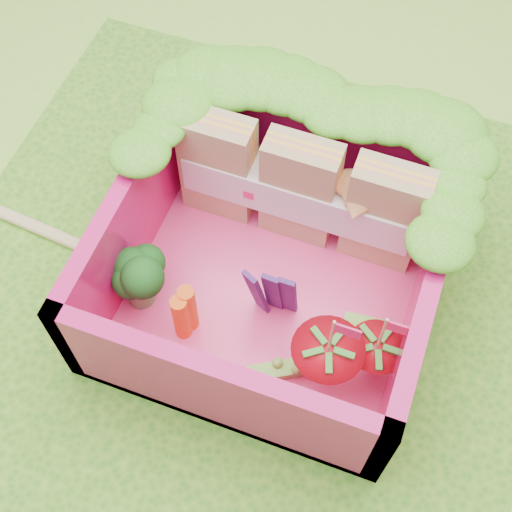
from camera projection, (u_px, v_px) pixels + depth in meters
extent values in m
plane|color=#96DC3E|center=(241.00, 280.00, 3.20)|extent=(14.00, 14.00, 0.00)
cube|color=#449521|center=(241.00, 279.00, 3.19)|extent=(2.60, 2.60, 0.03)
cube|color=#FF4187|center=(272.00, 287.00, 3.12)|extent=(1.30, 1.30, 0.05)
cube|color=#D71265|center=(319.00, 147.00, 3.20)|extent=(1.30, 0.07, 0.55)
cube|color=#D71265|center=(218.00, 394.00, 2.61)|extent=(1.30, 0.07, 0.55)
cube|color=#D71265|center=(137.00, 215.00, 3.01)|extent=(0.07, 1.30, 0.55)
cube|color=#D71265|center=(421.00, 305.00, 2.80)|extent=(0.07, 1.30, 0.55)
ellipsoid|color=#3C941A|center=(209.00, 71.00, 2.98)|extent=(0.30, 0.30, 0.11)
ellipsoid|color=#3C941A|center=(234.00, 77.00, 2.96)|extent=(0.30, 0.30, 0.11)
ellipsoid|color=#3C941A|center=(259.00, 84.00, 2.94)|extent=(0.30, 0.30, 0.11)
ellipsoid|color=#3C941A|center=(284.00, 91.00, 2.92)|extent=(0.30, 0.30, 0.11)
ellipsoid|color=#3C941A|center=(310.00, 98.00, 2.90)|extent=(0.30, 0.30, 0.11)
ellipsoid|color=#3C941A|center=(336.00, 105.00, 2.88)|extent=(0.30, 0.30, 0.11)
ellipsoid|color=#3C941A|center=(362.00, 112.00, 2.86)|extent=(0.30, 0.30, 0.11)
ellipsoid|color=#3C941A|center=(389.00, 120.00, 2.84)|extent=(0.30, 0.30, 0.11)
ellipsoid|color=#3C941A|center=(416.00, 127.00, 2.83)|extent=(0.30, 0.30, 0.11)
ellipsoid|color=#3C941A|center=(444.00, 135.00, 2.81)|extent=(0.30, 0.30, 0.11)
ellipsoid|color=#3C941A|center=(143.00, 150.00, 2.77)|extent=(0.27, 0.27, 0.10)
ellipsoid|color=#3C941A|center=(158.00, 124.00, 2.83)|extent=(0.27, 0.27, 0.10)
ellipsoid|color=#3C941A|center=(172.00, 99.00, 2.90)|extent=(0.27, 0.27, 0.10)
ellipsoid|color=#3C941A|center=(186.00, 76.00, 2.97)|extent=(0.27, 0.27, 0.10)
ellipsoid|color=#3C941A|center=(436.00, 238.00, 2.56)|extent=(0.27, 0.27, 0.10)
ellipsoid|color=#3C941A|center=(445.00, 207.00, 2.63)|extent=(0.27, 0.27, 0.10)
ellipsoid|color=#3C941A|center=(453.00, 179.00, 2.70)|extent=(0.27, 0.27, 0.10)
ellipsoid|color=#3C941A|center=(461.00, 151.00, 2.76)|extent=(0.27, 0.27, 0.10)
cube|color=tan|center=(218.00, 165.00, 3.08)|extent=(0.32, 0.15, 0.56)
cube|color=tan|center=(300.00, 189.00, 3.01)|extent=(0.32, 0.15, 0.56)
cube|color=tan|center=(384.00, 214.00, 2.95)|extent=(0.32, 0.15, 0.56)
cube|color=white|center=(299.00, 193.00, 3.04)|extent=(1.01, 0.18, 0.20)
cylinder|color=#5A9C4B|center=(140.00, 289.00, 3.00)|extent=(0.12, 0.12, 0.15)
ellipsoid|color=#134715|center=(135.00, 274.00, 2.89)|extent=(0.31, 0.31, 0.12)
cylinder|color=#FE5915|center=(181.00, 317.00, 2.87)|extent=(0.07, 0.07, 0.28)
cylinder|color=#FE5915|center=(188.00, 308.00, 2.88)|extent=(0.07, 0.07, 0.28)
cube|color=#3E1855|center=(257.00, 292.00, 2.86)|extent=(0.07, 0.05, 0.38)
cube|color=#3E1855|center=(273.00, 292.00, 2.87)|extent=(0.07, 0.02, 0.38)
cube|color=#3E1855|center=(288.00, 295.00, 2.86)|extent=(0.07, 0.02, 0.38)
cone|color=red|center=(325.00, 363.00, 2.76)|extent=(0.28, 0.28, 0.28)
cylinder|color=#E1BF7E|center=(331.00, 336.00, 2.54)|extent=(0.01, 0.01, 0.24)
cube|color=#FD2A6F|center=(347.00, 331.00, 2.46)|extent=(0.10, 0.01, 0.06)
cone|color=red|center=(373.00, 358.00, 2.80)|extent=(0.23, 0.23, 0.23)
cylinder|color=#E1BF7E|center=(382.00, 333.00, 2.60)|extent=(0.01, 0.01, 0.24)
cube|color=#FD2A6F|center=(399.00, 329.00, 2.52)|extent=(0.10, 0.01, 0.06)
cube|color=#5FB839|center=(381.00, 330.00, 2.96)|extent=(0.33, 0.10, 0.05)
cube|color=#5FB839|center=(287.00, 369.00, 2.87)|extent=(0.31, 0.22, 0.05)
cube|color=#E6BA7E|center=(4.00, 216.00, 3.32)|extent=(2.09, 0.22, 0.04)
cube|color=#E6BA7E|center=(16.00, 216.00, 3.31)|extent=(2.09, 0.22, 0.04)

